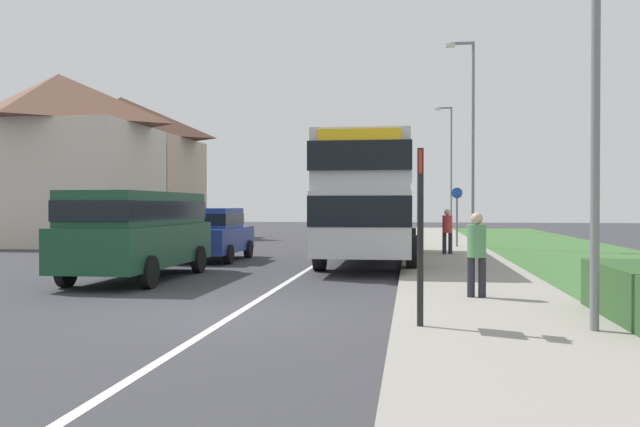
# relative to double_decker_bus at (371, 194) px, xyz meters

# --- Properties ---
(ground_plane) EXTENTS (120.00, 120.00, 0.00)m
(ground_plane) POSITION_rel_double_decker_bus_xyz_m (-1.63, -10.25, -2.14)
(ground_plane) COLOR #38383D
(lane_marking_centre) EXTENTS (0.14, 60.00, 0.01)m
(lane_marking_centre) POSITION_rel_double_decker_bus_xyz_m (-1.63, -2.25, -2.14)
(lane_marking_centre) COLOR silver
(lane_marking_centre) RESTS_ON ground_plane
(pavement_near_side) EXTENTS (3.20, 68.00, 0.12)m
(pavement_near_side) POSITION_rel_double_decker_bus_xyz_m (2.57, -4.25, -2.08)
(pavement_near_side) COLOR gray
(pavement_near_side) RESTS_ON ground_plane
(double_decker_bus) EXTENTS (2.80, 9.77, 3.70)m
(double_decker_bus) POSITION_rel_double_decker_bus_xyz_m (0.00, 0.00, 0.00)
(double_decker_bus) COLOR #BCBCC1
(double_decker_bus) RESTS_ON ground_plane
(parked_van_dark_green) EXTENTS (2.11, 5.45, 2.12)m
(parked_van_dark_green) POSITION_rel_double_decker_bus_xyz_m (-5.31, -5.40, -0.87)
(parked_van_dark_green) COLOR #19472D
(parked_van_dark_green) RESTS_ON ground_plane
(parked_car_blue) EXTENTS (1.90, 4.00, 1.71)m
(parked_car_blue) POSITION_rel_double_decker_bus_xyz_m (-5.14, 0.14, -1.21)
(parked_car_blue) COLOR navy
(parked_car_blue) RESTS_ON ground_plane
(pedestrian_at_stop) EXTENTS (0.34, 0.34, 1.67)m
(pedestrian_at_stop) POSITION_rel_double_decker_bus_xyz_m (2.43, -8.34, -1.17)
(pedestrian_at_stop) COLOR #23232D
(pedestrian_at_stop) RESTS_ON ground_plane
(pedestrian_walking_away) EXTENTS (0.34, 0.34, 1.67)m
(pedestrian_walking_away) POSITION_rel_double_decker_bus_xyz_m (2.47, 2.57, -1.17)
(pedestrian_walking_away) COLOR #23232D
(pedestrian_walking_away) RESTS_ON ground_plane
(bus_stop_sign) EXTENTS (0.09, 0.52, 2.60)m
(bus_stop_sign) POSITION_rel_double_decker_bus_xyz_m (1.37, -11.42, -0.60)
(bus_stop_sign) COLOR black
(bus_stop_sign) RESTS_ON ground_plane
(cycle_route_sign) EXTENTS (0.44, 0.08, 2.52)m
(cycle_route_sign) POSITION_rel_double_decker_bus_xyz_m (3.08, 6.87, -0.71)
(cycle_route_sign) COLOR slate
(cycle_route_sign) RESTS_ON ground_plane
(street_lamp_near) EXTENTS (1.14, 0.20, 6.79)m
(street_lamp_near) POSITION_rel_double_decker_bus_xyz_m (3.57, -11.46, 1.79)
(street_lamp_near) COLOR slate
(street_lamp_near) RESTS_ON ground_plane
(street_lamp_mid) EXTENTS (1.14, 0.20, 8.34)m
(street_lamp_mid) POSITION_rel_double_decker_bus_xyz_m (3.59, 6.54, 2.59)
(street_lamp_mid) COLOR slate
(street_lamp_mid) RESTS_ON ground_plane
(street_lamp_far) EXTENTS (1.14, 0.20, 8.41)m
(street_lamp_far) POSITION_rel_double_decker_bus_xyz_m (3.80, 25.01, 2.63)
(street_lamp_far) COLOR slate
(street_lamp_far) RESTS_ON ground_plane
(house_terrace_far_side) EXTENTS (7.79, 13.01, 7.78)m
(house_terrace_far_side) POSITION_rel_double_decker_bus_xyz_m (-14.70, 11.00, 1.75)
(house_terrace_far_side) COLOR beige
(house_terrace_far_side) RESTS_ON ground_plane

